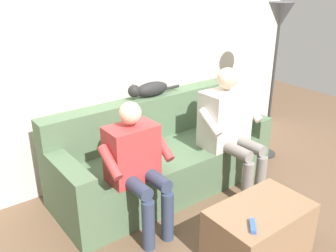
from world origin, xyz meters
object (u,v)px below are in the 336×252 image
Objects in this scene: couch at (161,158)px; remote_blue at (253,226)px; floor_lamp at (278,30)px; cat_on_backrest at (149,89)px; person_left_seated at (229,123)px; person_right_seated at (136,161)px; coffee_table at (259,231)px.

remote_blue is at bearing 80.59° from couch.
cat_on_backrest is at bearing -18.81° from floor_lamp.
remote_blue is (0.74, 0.96, -0.23)m from person_left_seated.
couch is 15.34× the size of remote_blue.
cat_on_backrest is 4.28× the size of remote_blue.
person_left_seated is at bearing 144.08° from couch.
person_left_seated is 1.23m from remote_blue.
couch is 1.80× the size of person_left_seated.
remote_blue is at bearing 80.25° from cat_on_backrest.
person_right_seated is 1.00m from remote_blue.
person_left_seated reaches higher than couch.
person_right_seated is (1.04, 0.02, -0.06)m from person_left_seated.
couch is at bearing -35.92° from person_left_seated.
floor_lamp is at bearing -173.69° from person_right_seated.
floor_lamp reaches higher than coffee_table.
coffee_table is at bearing 58.49° from person_left_seated.
cat_on_backrest reaches higher than couch.
coffee_table is at bearing 88.00° from cat_on_backrest.
remote_blue is (0.22, 1.34, 0.12)m from couch.
cat_on_backrest is (-0.05, -1.48, 0.71)m from coffee_table.
person_right_seated reaches higher than remote_blue.
person_left_seated is at bearing 12.58° from floor_lamp.
cat_on_backrest is at bearing -101.57° from couch.
coffee_table is at bearing -19.98° from remote_blue.
person_right_seated reaches higher than coffee_table.
floor_lamp reaches higher than remote_blue.
person_right_seated is at bearing 48.69° from cat_on_backrest.
cat_on_backrest reaches higher than coffee_table.
coffee_table is 1.64m from cat_on_backrest.
couch is at bearing -8.02° from floor_lamp.
floor_lamp is (-1.30, 0.44, 0.49)m from cat_on_backrest.
coffee_table is 1.06m from person_right_seated.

